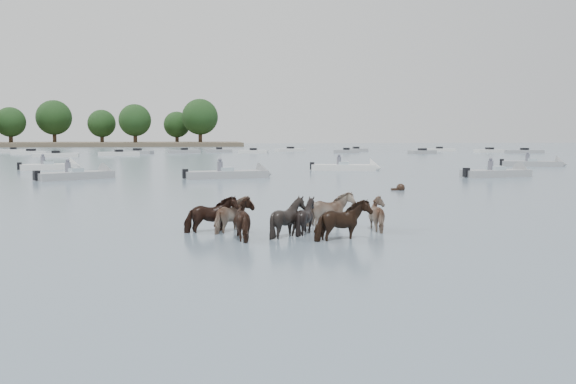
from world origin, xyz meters
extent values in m
plane|color=slate|center=(0.00, 0.00, 0.00)|extent=(400.00, 400.00, 0.00)
imported|color=black|center=(-0.92, 0.45, 0.41)|extent=(1.65, 1.11, 1.28)
imported|color=tan|center=(-0.23, 0.47, 0.40)|extent=(1.27, 1.41, 1.24)
imported|color=black|center=(1.77, -0.16, 0.40)|extent=(1.41, 1.34, 1.25)
imported|color=#826A58|center=(2.75, 1.14, 0.42)|extent=(1.66, 1.09, 1.29)
imported|color=black|center=(0.09, -0.78, 0.43)|extent=(1.60, 1.68, 1.31)
imported|color=black|center=(1.19, -0.62, 0.44)|extent=(1.24, 1.11, 1.33)
imported|color=black|center=(2.54, -1.46, 0.43)|extent=(1.72, 1.24, 1.32)
imported|color=#836D59|center=(4.14, 0.15, 0.38)|extent=(1.40, 1.50, 1.21)
sphere|color=black|center=(9.01, 12.73, 0.12)|extent=(0.44, 0.44, 0.44)
cube|color=black|center=(8.76, 12.73, 0.02)|extent=(0.50, 0.22, 0.18)
cube|color=gray|center=(-9.17, 23.41, 0.20)|extent=(4.89, 4.08, 0.55)
cone|color=gray|center=(-7.18, 24.79, 0.20)|extent=(1.65, 1.83, 1.60)
cube|color=#99ADB7|center=(-9.17, 23.41, 0.55)|extent=(1.30, 1.38, 0.35)
cube|color=black|center=(-11.15, 22.03, 0.35)|extent=(0.49, 0.49, 0.60)
cylinder|color=#595966|center=(-9.57, 23.41, 0.75)|extent=(0.36, 0.36, 0.70)
sphere|color=#595966|center=(-9.57, 23.41, 1.20)|extent=(0.24, 0.24, 0.24)
cube|color=gray|center=(0.54, 23.00, 0.20)|extent=(5.63, 2.62, 0.55)
cone|color=gray|center=(3.19, 23.53, 0.20)|extent=(1.19, 1.74, 1.60)
cube|color=#99ADB7|center=(0.54, 23.00, 0.55)|extent=(1.00, 1.25, 0.35)
cube|color=black|center=(-2.12, 22.48, 0.35)|extent=(0.41, 0.41, 0.60)
cylinder|color=#595966|center=(0.14, 23.00, 0.75)|extent=(0.36, 0.36, 0.70)
sphere|color=#595966|center=(0.14, 23.00, 1.20)|extent=(0.24, 0.24, 0.24)
cube|color=silver|center=(10.30, 30.48, 0.20)|extent=(5.34, 2.86, 0.55)
cone|color=silver|center=(12.77, 29.82, 0.20)|extent=(1.28, 1.78, 1.60)
cube|color=#99ADB7|center=(10.30, 30.48, 0.55)|extent=(1.06, 1.29, 0.35)
cube|color=black|center=(7.84, 31.14, 0.35)|extent=(0.43, 0.43, 0.60)
cylinder|color=#595966|center=(9.90, 30.48, 0.75)|extent=(0.36, 0.36, 0.70)
sphere|color=#595966|center=(9.90, 30.48, 1.20)|extent=(0.24, 0.24, 0.24)
cube|color=gray|center=(18.75, 21.56, 0.20)|extent=(4.87, 2.34, 0.55)
cone|color=gray|center=(21.05, 21.94, 0.20)|extent=(1.15, 1.73, 1.60)
cube|color=#99ADB7|center=(18.75, 21.56, 0.55)|extent=(0.97, 1.24, 0.35)
cube|color=black|center=(16.45, 21.18, 0.35)|extent=(0.40, 0.40, 0.60)
cylinder|color=#595966|center=(18.35, 21.56, 0.75)|extent=(0.36, 0.36, 0.70)
sphere|color=#595966|center=(18.35, 21.56, 1.20)|extent=(0.24, 0.24, 0.24)
cube|color=gray|center=(28.82, 34.43, 0.20)|extent=(5.37, 3.42, 0.55)
cone|color=gray|center=(31.20, 33.46, 0.20)|extent=(1.44, 1.82, 1.60)
cube|color=#99ADB7|center=(28.82, 34.43, 0.55)|extent=(1.16, 1.34, 0.35)
cube|color=black|center=(26.43, 35.40, 0.35)|extent=(0.46, 0.46, 0.60)
cylinder|color=#595966|center=(28.42, 34.43, 0.75)|extent=(0.36, 0.36, 0.70)
sphere|color=#595966|center=(28.42, 34.43, 1.20)|extent=(0.24, 0.24, 0.24)
cube|color=silver|center=(-13.47, 34.92, 0.20)|extent=(4.62, 2.98, 0.55)
cone|color=silver|center=(-11.43, 35.66, 0.20)|extent=(1.39, 1.81, 1.60)
cube|color=#99ADB7|center=(-13.47, 34.92, 0.55)|extent=(1.13, 1.33, 0.35)
cube|color=black|center=(-15.51, 34.19, 0.35)|extent=(0.45, 0.45, 0.60)
cylinder|color=#595966|center=(-13.87, 34.92, 0.75)|extent=(0.36, 0.36, 0.70)
sphere|color=#595966|center=(-13.87, 34.92, 1.20)|extent=(0.24, 0.24, 0.24)
cube|color=silver|center=(-31.60, 89.11, 0.22)|extent=(5.13, 2.93, 0.60)
cube|color=black|center=(-31.60, 89.11, 0.60)|extent=(1.26, 1.26, 0.50)
cube|color=silver|center=(-25.71, 77.17, 0.22)|extent=(6.06, 3.60, 0.60)
cube|color=black|center=(-25.71, 77.17, 0.60)|extent=(1.30, 1.30, 0.50)
cube|color=silver|center=(-19.54, 65.25, 0.22)|extent=(5.70, 2.01, 0.60)
cube|color=black|center=(-19.54, 65.25, 0.60)|extent=(1.09, 1.09, 0.50)
cube|color=silver|center=(-12.27, 70.35, 0.22)|extent=(5.63, 3.31, 0.60)
cube|color=black|center=(-12.27, 70.35, 0.60)|extent=(1.29, 1.29, 0.50)
cube|color=gray|center=(-10.50, 78.14, 0.22)|extent=(5.06, 3.16, 0.60)
cube|color=black|center=(-10.50, 78.14, 0.60)|extent=(1.29, 1.29, 0.50)
cube|color=gray|center=(-3.49, 80.46, 0.22)|extent=(5.18, 2.55, 0.60)
cube|color=black|center=(-3.49, 80.46, 0.60)|extent=(1.19, 1.19, 0.50)
cube|color=gray|center=(2.14, 84.41, 0.22)|extent=(4.43, 1.68, 0.60)
cube|color=black|center=(2.14, 84.41, 0.60)|extent=(1.04, 1.04, 0.50)
cube|color=silver|center=(7.24, 77.74, 0.22)|extent=(4.81, 2.83, 0.60)
cube|color=black|center=(7.24, 77.74, 0.60)|extent=(1.26, 1.26, 0.50)
cube|color=silver|center=(14.68, 88.22, 0.22)|extent=(5.64, 3.44, 0.60)
cube|color=black|center=(14.68, 88.22, 0.60)|extent=(1.30, 1.30, 0.50)
cube|color=gray|center=(22.15, 77.76, 0.22)|extent=(4.26, 2.16, 0.60)
cube|color=black|center=(22.15, 77.76, 0.60)|extent=(1.15, 1.15, 0.50)
cube|color=gray|center=(26.10, 86.76, 0.22)|extent=(4.09, 1.50, 0.60)
cube|color=black|center=(26.10, 86.76, 0.60)|extent=(1.00, 1.00, 0.50)
cube|color=gray|center=(32.85, 72.49, 0.22)|extent=(4.93, 3.25, 0.60)
cube|color=black|center=(32.85, 72.49, 0.60)|extent=(1.32, 1.32, 0.50)
cube|color=silver|center=(40.54, 84.53, 0.22)|extent=(5.68, 2.07, 0.60)
cube|color=black|center=(40.54, 84.53, 0.60)|extent=(1.10, 1.10, 0.50)
cube|color=silver|center=(46.09, 76.97, 0.22)|extent=(5.86, 3.28, 0.60)
cube|color=black|center=(46.09, 76.97, 0.60)|extent=(1.27, 1.27, 0.50)
cube|color=gray|center=(49.67, 72.40, 0.22)|extent=(6.00, 1.53, 0.60)
cube|color=black|center=(49.67, 72.40, 0.60)|extent=(1.00, 1.00, 0.50)
cylinder|color=#382619|center=(-49.41, 149.83, 1.74)|extent=(1.00, 1.00, 3.47)
sphere|color=black|center=(-49.41, 149.83, 6.27)|extent=(7.71, 7.71, 7.71)
cylinder|color=#382619|center=(-40.08, 156.77, 2.12)|extent=(1.00, 1.00, 4.25)
sphere|color=black|center=(-40.08, 156.77, 7.67)|extent=(9.44, 9.44, 9.44)
cylinder|color=#382619|center=(-26.88, 152.32, 1.66)|extent=(1.00, 1.00, 3.32)
sphere|color=black|center=(-26.88, 152.32, 6.00)|extent=(7.38, 7.38, 7.38)
cylinder|color=#382619|center=(-17.41, 144.59, 1.86)|extent=(1.00, 1.00, 3.72)
sphere|color=black|center=(-17.41, 144.59, 6.72)|extent=(8.27, 8.27, 8.27)
cylinder|color=#382619|center=(-7.07, 153.24, 1.60)|extent=(1.00, 1.00, 3.20)
sphere|color=black|center=(-7.07, 153.24, 5.79)|extent=(7.12, 7.12, 7.12)
cylinder|color=#382619|center=(-0.74, 147.03, 2.14)|extent=(1.00, 1.00, 4.28)
sphere|color=black|center=(-0.74, 147.03, 7.73)|extent=(9.51, 9.51, 9.51)
camera|label=1|loc=(-1.25, -17.21, 2.80)|focal=37.95mm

